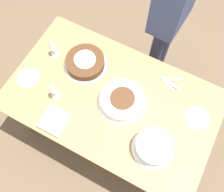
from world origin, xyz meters
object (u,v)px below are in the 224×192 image
(wine_glass_near, at_px, (52,44))
(wine_glass_far, at_px, (52,88))
(cake_back_decorated, at_px, (154,147))
(cake_front_chocolate, at_px, (85,62))
(person_cutting, at_px, (175,1))
(cake_center_white, at_px, (122,100))

(wine_glass_near, height_order, wine_glass_far, same)
(cake_back_decorated, bearing_deg, cake_front_chocolate, -25.91)
(cake_front_chocolate, distance_m, wine_glass_near, 0.28)
(wine_glass_near, xyz_separation_m, wine_glass_far, (-0.20, 0.30, 0.01))
(wine_glass_far, height_order, person_cutting, person_cutting)
(wine_glass_near, relative_size, wine_glass_far, 1.00)
(cake_front_chocolate, relative_size, person_cutting, 0.20)
(cake_front_chocolate, bearing_deg, wine_glass_far, 78.78)
(cake_front_chocolate, xyz_separation_m, wine_glass_far, (0.07, 0.33, 0.10))
(cake_back_decorated, height_order, wine_glass_near, wine_glass_near)
(wine_glass_far, xyz_separation_m, person_cutting, (-0.49, -0.94, 0.18))
(cake_center_white, distance_m, person_cutting, 0.81)
(wine_glass_near, bearing_deg, person_cutting, -137.21)
(cake_front_chocolate, distance_m, wine_glass_far, 0.35)
(wine_glass_far, bearing_deg, cake_center_white, -158.54)
(cake_back_decorated, distance_m, wine_glass_far, 0.80)
(wine_glass_near, distance_m, person_cutting, 0.96)
(cake_center_white, height_order, wine_glass_far, wine_glass_far)
(cake_center_white, bearing_deg, cake_front_chocolate, -20.66)
(cake_back_decorated, distance_m, person_cutting, 1.05)
(wine_glass_far, bearing_deg, cake_back_decorated, 178.19)
(wine_glass_near, height_order, person_cutting, person_cutting)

